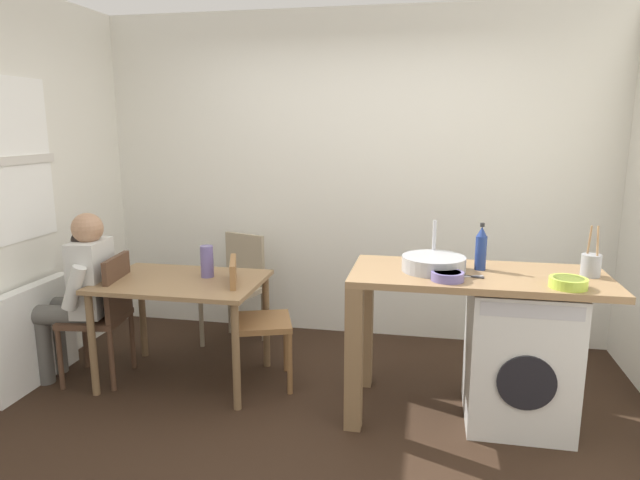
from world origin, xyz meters
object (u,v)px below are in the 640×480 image
object	(u,v)px
dining_table	(182,293)
washing_machine	(519,354)
chair_person_seat	(105,311)
vase	(207,261)
bottle_tall_green	(481,249)
chair_spare_by_wall	(238,282)
seated_person	(80,288)
chair_opposite	(250,315)
mixing_bowl	(447,276)
colander	(568,282)
utensil_crock	(591,265)

from	to	relation	value
dining_table	washing_machine	xyz separation A→B (m)	(2.22, -0.12, -0.21)
dining_table	chair_person_seat	xyz separation A→B (m)	(-0.55, -0.09, -0.14)
vase	bottle_tall_green	bearing A→B (deg)	-4.12
chair_spare_by_wall	seated_person	bearing A→B (deg)	66.48
chair_opposite	chair_spare_by_wall	size ratio (longest dim) A/B	1.00
chair_opposite	chair_spare_by_wall	xyz separation A→B (m)	(-0.35, 0.74, 0.00)
seated_person	mixing_bowl	world-z (taller)	seated_person
bottle_tall_green	washing_machine	bearing A→B (deg)	-19.85
bottle_tall_green	colander	bearing A→B (deg)	-35.22
bottle_tall_green	mixing_bowl	xyz separation A→B (m)	(-0.20, -0.29, -0.10)
chair_spare_by_wall	vase	xyz separation A→B (m)	(0.02, -0.67, 0.34)
dining_table	chair_spare_by_wall	bearing A→B (deg)	80.77
chair_spare_by_wall	washing_machine	xyz separation A→B (m)	(2.09, -0.89, -0.08)
chair_person_seat	vase	distance (m)	0.80
dining_table	colander	world-z (taller)	colander
bottle_tall_green	utensil_crock	xyz separation A→B (m)	(0.61, -0.04, -0.06)
chair_person_seat	chair_spare_by_wall	distance (m)	1.09
dining_table	seated_person	world-z (taller)	seated_person
chair_spare_by_wall	bottle_tall_green	distance (m)	2.08
utensil_crock	chair_spare_by_wall	bearing A→B (deg)	161.18
vase	utensil_crock	bearing A→B (deg)	-3.95
chair_person_seat	bottle_tall_green	bearing A→B (deg)	-96.52
bottle_tall_green	utensil_crock	distance (m)	0.62
mixing_bowl	chair_opposite	bearing A→B (deg)	165.06
vase	seated_person	bearing A→B (deg)	-166.10
seated_person	mixing_bowl	size ratio (longest dim) A/B	6.48
chair_spare_by_wall	vase	bearing A→B (deg)	111.90
utensil_crock	colander	distance (m)	0.33
chair_opposite	colander	bearing A→B (deg)	60.50
chair_opposite	vase	distance (m)	0.48
seated_person	dining_table	bearing A→B (deg)	-88.85
seated_person	vase	bearing A→B (deg)	-83.95
washing_machine	bottle_tall_green	world-z (taller)	bottle_tall_green
bottle_tall_green	utensil_crock	world-z (taller)	utensil_crock
bottle_tall_green	utensil_crock	size ratio (longest dim) A/B	0.96
chair_opposite	mixing_bowl	xyz separation A→B (m)	(1.29, -0.34, 0.44)
seated_person	colander	distance (m)	3.13
chair_person_seat	colander	xyz separation A→B (m)	(2.95, -0.25, 0.44)
seated_person	bottle_tall_green	world-z (taller)	bottle_tall_green
bottle_tall_green	mixing_bowl	size ratio (longest dim) A/B	1.55
washing_machine	colander	xyz separation A→B (m)	(0.19, -0.22, 0.52)
dining_table	vase	world-z (taller)	vase
chair_opposite	utensil_crock	distance (m)	2.16
dining_table	utensil_crock	xyz separation A→B (m)	(2.59, -0.07, 0.35)
dining_table	utensil_crock	world-z (taller)	utensil_crock
washing_machine	seated_person	bearing A→B (deg)	179.83
mixing_bowl	vase	world-z (taller)	mixing_bowl
mixing_bowl	vase	distance (m)	1.68
dining_table	vase	distance (m)	0.28
mixing_bowl	utensil_crock	distance (m)	0.85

